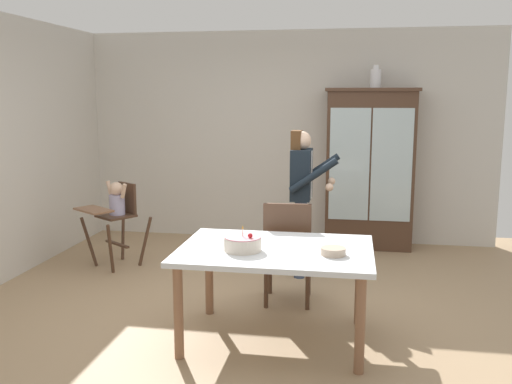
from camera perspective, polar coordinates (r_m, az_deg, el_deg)
The scene contains 10 objects.
ground_plane at distance 5.03m, azimuth -0.63°, elevation -12.11°, with size 6.24×6.24×0.00m, color tan.
wall_back at distance 7.29m, azimuth 3.11°, elevation 5.64°, with size 5.32×0.06×2.70m, color beige.
china_cabinet at distance 7.01m, azimuth 11.55°, elevation 2.36°, with size 1.11×0.48×1.97m.
ceramic_vase at distance 6.97m, azimuth 12.14°, elevation 11.35°, with size 0.13×0.13×0.27m.
high_chair_with_toddler at distance 6.32m, azimuth -14.13°, elevation -1.65°, with size 0.80×0.84×0.95m.
adult_person at distance 5.77m, azimuth 4.74°, elevation 0.71°, with size 0.50×0.48×1.53m.
dining_table at distance 4.27m, azimuth 2.02°, elevation -6.88°, with size 1.47×1.04×0.74m.
birthday_cake at distance 4.16m, azimuth -1.36°, elevation -5.29°, with size 0.28×0.28×0.19m.
serving_bowl at distance 4.09m, azimuth 7.92°, elevation -6.03°, with size 0.18×0.18×0.06m, color #C6AD93.
dining_chair_far_side at distance 5.00m, azimuth 3.27°, elevation -5.54°, with size 0.46×0.46×0.96m.
Camera 1 is at (0.85, -4.59, 1.88)m, focal length 39.07 mm.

